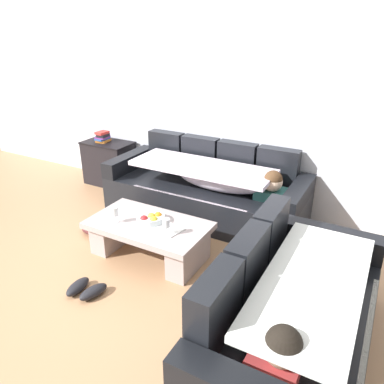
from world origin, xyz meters
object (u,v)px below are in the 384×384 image
Objects in this scene: couch_along_wall at (208,191)px; pair_of_shoes at (86,289)px; book_stack_on_cabinet at (103,137)px; wine_glass_near_right at (166,224)px; couch_near_window at (293,318)px; side_cabinet at (109,163)px; open_magazine at (168,229)px; coffee_table at (149,235)px; fruit_bowl at (151,218)px; wine_glass_near_left at (115,212)px; crumpled_garment at (98,228)px.

pair_of_shoes is (-0.26, -1.87, -0.28)m from couch_along_wall.
book_stack_on_cabinet is (-1.82, 0.22, 0.38)m from couch_along_wall.
couch_along_wall is 1.23m from wine_glass_near_right.
couch_along_wall is 2.24m from couch_near_window.
wine_glass_near_right is (0.17, -1.20, 0.17)m from couch_along_wall.
wine_glass_near_right is 0.23× the size of side_cabinet.
book_stack_on_cabinet reaches higher than pair_of_shoes.
couch_along_wall is 8.67× the size of open_magazine.
side_cabinet is at bearing 141.12° from coffee_table.
fruit_bowl is 1.69× the size of wine_glass_near_left.
couch_near_window is 1.79m from pair_of_shoes.
wine_glass_near_left is at bearing -175.72° from wine_glass_near_right.
wine_glass_near_left is (-0.29, -0.15, 0.26)m from coffee_table.
couch_along_wall is at bearing 97.98° from wine_glass_near_right.
book_stack_on_cabinet reaches higher than crumpled_garment.
couch_near_window is at bearing -29.66° from book_stack_on_cabinet.
couch_along_wall is 1.11m from coffee_table.
coffee_table is 2.11m from side_cabinet.
couch_near_window is 9.04× the size of book_stack_on_cabinet.
wine_glass_near_right is (-1.32, 0.47, 0.16)m from couch_near_window.
book_stack_on_cabinet is (-1.99, 1.42, 0.21)m from wine_glass_near_right.
side_cabinet reaches higher than pair_of_shoes.
side_cabinet is (-1.75, 0.23, -0.01)m from couch_along_wall.
open_magazine is at bearing -83.76° from couch_along_wall.
wine_glass_near_left is 0.59× the size of open_magazine.
wine_glass_near_left is 0.56m from open_magazine.
coffee_table is 7.23× the size of wine_glass_near_left.
wine_glass_near_left reaches higher than pair_of_shoes.
couch_along_wall is 1.08m from fruit_bowl.
pair_of_shoes is (-0.43, -0.67, -0.45)m from wine_glass_near_right.
wine_glass_near_left is (-0.41, -1.25, 0.17)m from couch_along_wall.
wine_glass_near_right is at bearing -35.46° from book_stack_on_cabinet.
couch_near_window is at bearing -19.50° from wine_glass_near_right.
couch_along_wall is 14.63× the size of wine_glass_near_right.
pair_of_shoes is at bearing -101.68° from fruit_bowl.
side_cabinet is 1.51m from crumpled_garment.
book_stack_on_cabinet is (-1.42, 1.46, 0.21)m from wine_glass_near_left.
coffee_table is 7.23× the size of wine_glass_near_right.
book_stack_on_cabinet is (-0.07, -0.01, 0.39)m from side_cabinet.
side_cabinet is at bearing 7.29° from book_stack_on_cabinet.
side_cabinet is (-1.92, 1.43, -0.17)m from wine_glass_near_right.
couch_near_window is 1.70m from fruit_bowl.
couch_near_window is 1.41m from wine_glass_near_right.
couch_along_wall is at bearing 107.38° from open_magazine.
pair_of_shoes is at bearing -122.79° from wine_glass_near_right.
open_magazine is 2.38m from book_stack_on_cabinet.
couch_along_wall reaches higher than wine_glass_near_left.
wine_glass_near_left reaches higher than open_magazine.
crumpled_garment is (-1.07, 0.20, -0.44)m from wine_glass_near_right.
crumpled_garment is at bearing -132.02° from couch_along_wall.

